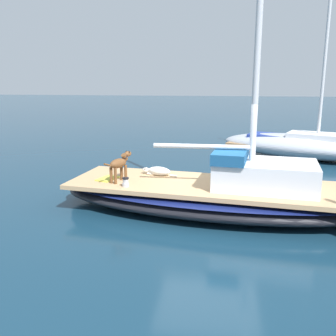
% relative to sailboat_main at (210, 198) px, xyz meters
% --- Properties ---
extents(ground_plane, '(120.00, 120.00, 0.00)m').
position_rel_sailboat_main_xyz_m(ground_plane, '(0.00, 0.00, -0.34)').
color(ground_plane, '#143347').
extents(sailboat_main, '(3.46, 7.51, 0.66)m').
position_rel_sailboat_main_xyz_m(sailboat_main, '(0.00, 0.00, 0.00)').
color(sailboat_main, black).
rests_on(sailboat_main, ground).
extents(mast_main, '(0.14, 2.27, 7.70)m').
position_rel_sailboat_main_xyz_m(mast_main, '(0.12, 0.75, 3.80)').
color(mast_main, silver).
rests_on(mast_main, sailboat_main).
extents(cabin_house, '(1.68, 2.39, 0.84)m').
position_rel_sailboat_main_xyz_m(cabin_house, '(0.16, 1.11, 0.67)').
color(cabin_house, silver).
rests_on(cabin_house, sailboat_main).
extents(dog_brown, '(0.88, 0.49, 0.70)m').
position_rel_sailboat_main_xyz_m(dog_brown, '(0.05, -2.14, 0.75)').
color(dog_brown, brown).
rests_on(dog_brown, sailboat_main).
extents(dog_white, '(0.42, 0.94, 0.22)m').
position_rel_sailboat_main_xyz_m(dog_white, '(-0.66, -1.35, 0.43)').
color(dog_white, silver).
rests_on(dog_white, sailboat_main).
extents(deck_winch, '(0.16, 0.16, 0.21)m').
position_rel_sailboat_main_xyz_m(deck_winch, '(0.47, -1.90, 0.42)').
color(deck_winch, '#B7B7BC').
rests_on(deck_winch, sailboat_main).
extents(deck_towel, '(0.64, 0.52, 0.03)m').
position_rel_sailboat_main_xyz_m(deck_towel, '(-0.10, -2.49, 0.34)').
color(deck_towel, '#D8D14C').
rests_on(deck_towel, sailboat_main).
extents(moored_boat_port_side, '(4.32, 6.51, 7.57)m').
position_rel_sailboat_main_xyz_m(moored_boat_port_side, '(-6.68, 3.27, 0.18)').
color(moored_boat_port_side, '#B2B7C1').
rests_on(moored_boat_port_side, ground).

